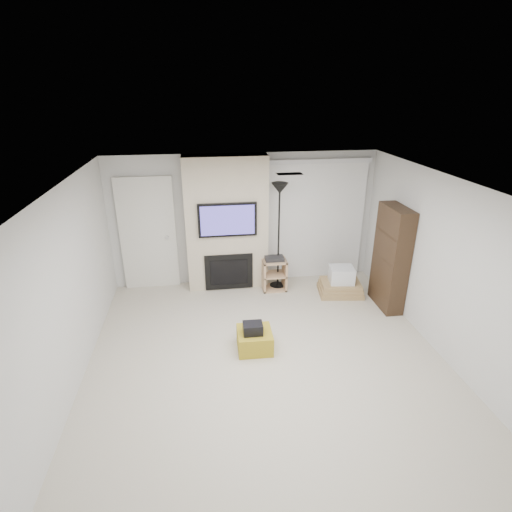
{
  "coord_description": "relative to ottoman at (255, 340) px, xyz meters",
  "views": [
    {
      "loc": [
        -0.82,
        -4.46,
        3.58
      ],
      "look_at": [
        0.0,
        1.2,
        1.15
      ],
      "focal_mm": 28.0,
      "sensor_mm": 36.0,
      "label": 1
    }
  ],
  "objects": [
    {
      "name": "vertical_blinds",
      "position": [
        1.54,
        2.3,
        1.12
      ],
      "size": [
        1.98,
        0.1,
        2.37
      ],
      "color": "silver",
      "rests_on": "floor"
    },
    {
      "name": "fireplace_wall",
      "position": [
        -0.21,
        2.14,
        1.09
      ],
      "size": [
        1.5,
        0.47,
        2.5
      ],
      "color": "beige",
      "rests_on": "floor"
    },
    {
      "name": "av_stand",
      "position": [
        0.64,
        1.85,
        0.2
      ],
      "size": [
        0.45,
        0.38,
        0.66
      ],
      "color": "tan",
      "rests_on": "floor"
    },
    {
      "name": "entry_door",
      "position": [
        -1.66,
        2.31,
        0.9
      ],
      "size": [
        1.02,
        0.11,
        2.14
      ],
      "color": "silver",
      "rests_on": "floor"
    },
    {
      "name": "bookshelf",
      "position": [
        2.48,
        0.96,
        0.75
      ],
      "size": [
        0.3,
        0.8,
        1.8
      ],
      "color": "black",
      "rests_on": "floor"
    },
    {
      "name": "wall_back",
      "position": [
        0.14,
        2.35,
        1.1
      ],
      "size": [
        5.0,
        0.0,
        2.5
      ],
      "primitive_type": "cube",
      "rotation": [
        1.57,
        0.0,
        0.0
      ],
      "color": "silver",
      "rests_on": "ground"
    },
    {
      "name": "black_bag",
      "position": [
        -0.03,
        -0.04,
        0.23
      ],
      "size": [
        0.29,
        0.23,
        0.16
      ],
      "primitive_type": "cube",
      "rotation": [
        0.0,
        0.0,
        -0.03
      ],
      "color": "black",
      "rests_on": "ottoman"
    },
    {
      "name": "floor",
      "position": [
        0.14,
        -0.4,
        -0.15
      ],
      "size": [
        5.0,
        5.5,
        0.0
      ],
      "primitive_type": "cube",
      "color": "beige",
      "rests_on": "ground"
    },
    {
      "name": "box_stack",
      "position": [
        1.83,
        1.48,
        0.05
      ],
      "size": [
        0.86,
        0.7,
        0.53
      ],
      "color": "tan",
      "rests_on": "floor"
    },
    {
      "name": "floor_lamp",
      "position": [
        0.72,
        1.93,
        1.45
      ],
      "size": [
        0.3,
        0.3,
        2.03
      ],
      "color": "black",
      "rests_on": "floor"
    },
    {
      "name": "wall_right",
      "position": [
        2.64,
        -0.4,
        1.1
      ],
      "size": [
        0.0,
        5.5,
        2.5
      ],
      "primitive_type": "cube",
      "rotation": [
        1.57,
        0.0,
        1.57
      ],
      "color": "silver",
      "rests_on": "ground"
    },
    {
      "name": "wall_front",
      "position": [
        0.14,
        -3.15,
        1.1
      ],
      "size": [
        5.0,
        0.0,
        2.5
      ],
      "primitive_type": "cube",
      "rotation": [
        1.57,
        0.0,
        0.0
      ],
      "color": "silver",
      "rests_on": "ground"
    },
    {
      "name": "ceiling",
      "position": [
        0.14,
        -0.4,
        2.35
      ],
      "size": [
        5.0,
        5.5,
        0.0
      ],
      "primitive_type": "cube",
      "color": "white",
      "rests_on": "wall_back"
    },
    {
      "name": "ottoman",
      "position": [
        0.0,
        0.0,
        0.0
      ],
      "size": [
        0.51,
        0.51,
        0.3
      ],
      "primitive_type": "cube",
      "rotation": [
        0.0,
        0.0,
        -0.03
      ],
      "color": "#A38C1F",
      "rests_on": "floor"
    },
    {
      "name": "wall_left",
      "position": [
        -2.36,
        -0.4,
        1.1
      ],
      "size": [
        0.0,
        5.5,
        2.5
      ],
      "primitive_type": "cube",
      "rotation": [
        1.57,
        0.0,
        1.57
      ],
      "color": "silver",
      "rests_on": "ground"
    },
    {
      "name": "hvac_vent",
      "position": [
        0.54,
        0.4,
        2.35
      ],
      "size": [
        0.35,
        0.18,
        0.01
      ],
      "primitive_type": "cube",
      "color": "silver",
      "rests_on": "ceiling"
    }
  ]
}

